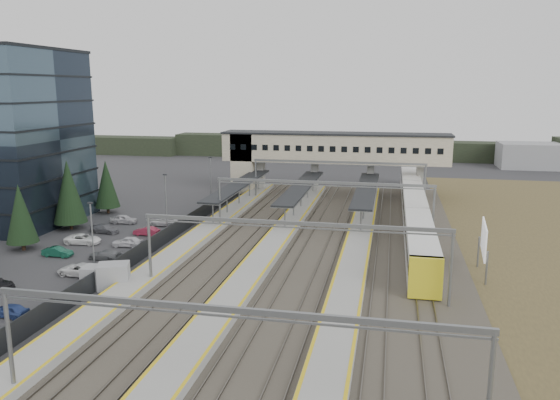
% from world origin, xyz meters
% --- Properties ---
extents(ground, '(220.00, 220.00, 0.00)m').
position_xyz_m(ground, '(0.00, 0.00, 0.00)').
color(ground, '#2B2B2D').
rests_on(ground, ground).
extents(car_park, '(10.76, 44.54, 1.29)m').
position_xyz_m(car_park, '(-13.54, -6.68, 0.60)').
color(car_park, '#B2B1B5').
rests_on(car_park, ground).
extents(lampposts, '(0.50, 53.25, 8.07)m').
position_xyz_m(lampposts, '(-8.00, 1.25, 4.34)').
color(lampposts, slate).
rests_on(lampposts, ground).
extents(fence, '(0.08, 90.00, 2.00)m').
position_xyz_m(fence, '(-6.50, 5.00, 1.00)').
color(fence, '#26282B').
rests_on(fence, ground).
extents(relay_cabin_near, '(3.48, 3.03, 2.42)m').
position_xyz_m(relay_cabin_near, '(-5.22, -9.33, 1.21)').
color(relay_cabin_near, gray).
rests_on(relay_cabin_near, ground).
extents(relay_cabin_far, '(2.42, 2.05, 2.13)m').
position_xyz_m(relay_cabin_far, '(-6.95, -9.67, 1.06)').
color(relay_cabin_far, gray).
rests_on(relay_cabin_far, ground).
extents(rail_corridor, '(34.00, 90.00, 0.92)m').
position_xyz_m(rail_corridor, '(9.34, 5.00, 0.29)').
color(rail_corridor, '#3A332C').
rests_on(rail_corridor, ground).
extents(canopies, '(23.10, 30.00, 3.28)m').
position_xyz_m(canopies, '(7.00, 27.00, 3.92)').
color(canopies, black).
rests_on(canopies, ground).
extents(footbridge, '(40.40, 6.40, 11.20)m').
position_xyz_m(footbridge, '(7.70, 42.00, 7.93)').
color(footbridge, tan).
rests_on(footbridge, ground).
extents(gantries, '(28.40, 62.28, 7.17)m').
position_xyz_m(gantries, '(12.00, 3.00, 6.00)').
color(gantries, slate).
rests_on(gantries, ground).
extents(train, '(3.05, 63.82, 3.84)m').
position_xyz_m(train, '(24.00, 24.56, 2.19)').
color(train, silver).
rests_on(train, ground).
extents(billboard, '(0.76, 6.44, 5.57)m').
position_xyz_m(billboard, '(30.09, 1.41, 3.77)').
color(billboard, slate).
rests_on(billboard, ground).
extents(treeline_far, '(170.00, 19.00, 7.00)m').
position_xyz_m(treeline_far, '(23.81, 92.28, 2.95)').
color(treeline_far, black).
rests_on(treeline_far, ground).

